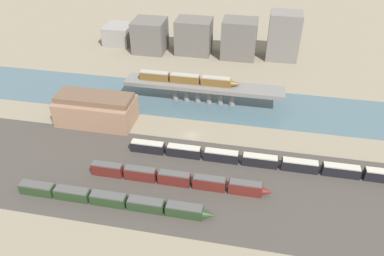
% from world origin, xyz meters
% --- Properties ---
extents(ground_plane, '(400.00, 400.00, 0.00)m').
position_xyz_m(ground_plane, '(0.00, 0.00, 0.00)').
color(ground_plane, gray).
extents(railbed_yard, '(280.00, 42.00, 0.01)m').
position_xyz_m(railbed_yard, '(0.00, -24.00, 0.00)').
color(railbed_yard, '#423D38').
rests_on(railbed_yard, ground).
extents(river_water, '(320.00, 28.07, 0.01)m').
position_xyz_m(river_water, '(0.00, 23.99, 0.00)').
color(river_water, '#47606B').
rests_on(river_water, ground).
extents(bridge, '(64.05, 8.92, 8.17)m').
position_xyz_m(bridge, '(0.00, 23.99, 6.47)').
color(bridge, slate).
rests_on(bridge, ground).
extents(train_on_bridge, '(41.06, 2.97, 3.55)m').
position_xyz_m(train_on_bridge, '(-6.09, 23.99, 9.90)').
color(train_on_bridge, brown).
rests_on(train_on_bridge, bridge).
extents(train_yard_near, '(58.29, 3.15, 3.49)m').
position_xyz_m(train_yard_near, '(-15.58, -37.14, 1.71)').
color(train_yard_near, '#23381E').
rests_on(train_yard_near, ground).
extents(train_yard_mid, '(56.01, 2.71, 4.19)m').
position_xyz_m(train_yard_mid, '(0.52, -25.47, 2.06)').
color(train_yard_mid, '#5B1E19').
rests_on(train_yard_mid, ground).
extents(train_yard_far, '(90.29, 2.82, 3.80)m').
position_xyz_m(train_yard_far, '(25.89, -11.81, 1.87)').
color(train_yard_far, black).
rests_on(train_yard_far, ground).
extents(warehouse_building, '(28.55, 14.33, 11.25)m').
position_xyz_m(warehouse_building, '(-36.90, 2.25, 5.35)').
color(warehouse_building, '#937056').
rests_on(warehouse_building, ground).
extents(city_block_far_left, '(14.04, 15.13, 9.77)m').
position_xyz_m(city_block_far_left, '(-55.80, 77.53, 4.88)').
color(city_block_far_left, gray).
rests_on(city_block_far_left, ground).
extents(city_block_left, '(16.04, 15.69, 16.21)m').
position_xyz_m(city_block_left, '(-35.99, 70.67, 8.10)').
color(city_block_left, '#605B56').
rests_on(city_block_left, ground).
extents(city_block_center, '(17.77, 13.46, 17.39)m').
position_xyz_m(city_block_center, '(-13.31, 72.70, 8.70)').
color(city_block_center, '#605B56').
rests_on(city_block_center, ground).
extents(city_block_right, '(16.84, 13.37, 19.09)m').
position_xyz_m(city_block_right, '(9.78, 71.54, 9.54)').
color(city_block_right, '#605B56').
rests_on(city_block_right, ground).
extents(city_block_far_right, '(15.24, 12.00, 23.15)m').
position_xyz_m(city_block_far_right, '(31.20, 73.95, 11.57)').
color(city_block_far_right, slate).
rests_on(city_block_far_right, ground).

